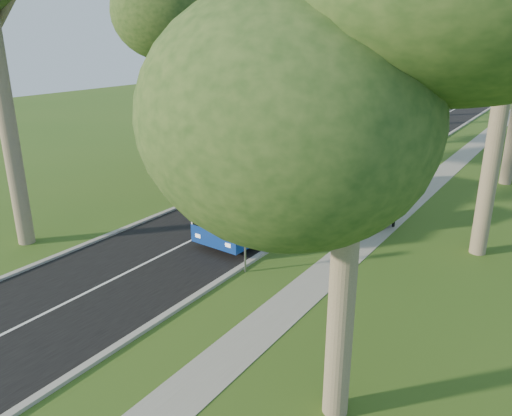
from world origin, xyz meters
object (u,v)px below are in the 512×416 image
Objects in this scene: bus_stop_sign at (245,234)px; bus_shelter at (367,194)px; bus at (291,186)px; car_silver at (366,114)px; litter_bin at (334,209)px; car_white at (341,125)px.

bus_shelter reaches higher than bus_stop_sign.
bus is 3.44× the size of bus_shelter.
bus is 30.20m from car_silver.
litter_bin is 0.22× the size of car_white.
bus_stop_sign is (1.67, -6.39, -0.02)m from bus.
car_silver is at bearing 85.19° from bus_stop_sign.
car_white is at bearing 87.95° from bus_stop_sign.
bus reaches higher than car_white.
car_silver is (-9.36, 35.58, -0.77)m from bus_stop_sign.
car_white is at bearing 141.23° from bus_shelter.
car_white is (-11.36, 22.31, -1.17)m from bus_shelter.
bus is 13.25× the size of litter_bin.
bus_shelter is (2.26, 6.54, 0.25)m from bus_stop_sign.
bus is at bearing -151.60° from litter_bin.
bus is 3.94m from bus_shelter.
car_white is (-9.40, 21.40, 0.23)m from litter_bin.
bus_stop_sign is at bearing -92.30° from litter_bin.
bus is at bearing 85.08° from bus_stop_sign.
car_white is at bearing 113.71° from litter_bin.
bus_shelter is 0.68× the size of car_silver.
bus_stop_sign is 0.64× the size of car_white.
car_silver reaches higher than car_white.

